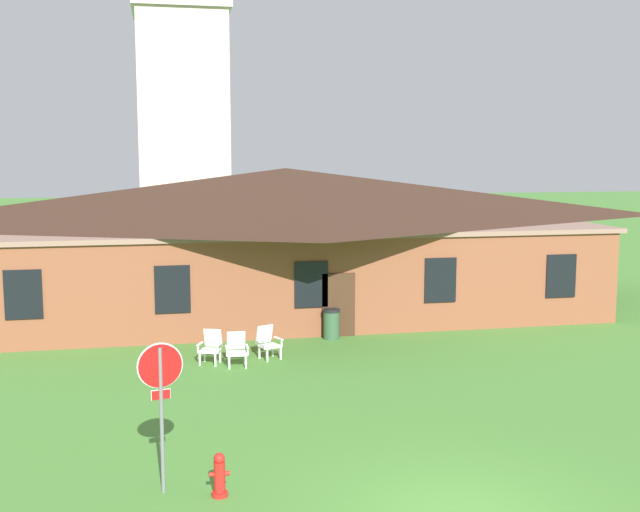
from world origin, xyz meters
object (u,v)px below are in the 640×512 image
at_px(lawn_chair_near_door, 237,348).
at_px(fire_hydrant, 220,476).
at_px(lawn_chair_left_end, 268,341).
at_px(stop_sign, 161,387).
at_px(lawn_chair_by_porch, 211,346).
at_px(trash_bin, 331,324).

xyz_separation_m(lawn_chair_near_door, fire_hydrant, (-1.12, -8.39, -0.12)).
bearing_deg(lawn_chair_left_end, stop_sign, -109.45).
relative_size(lawn_chair_by_porch, lawn_chair_left_end, 1.00).
relative_size(lawn_chair_by_porch, lawn_chair_near_door, 1.00).
bearing_deg(lawn_chair_left_end, lawn_chair_by_porch, -173.23).
bearing_deg(fire_hydrant, lawn_chair_left_end, 76.93).
bearing_deg(lawn_chair_by_porch, lawn_chair_left_end, 6.77).
relative_size(fire_hydrant, trash_bin, 0.81).
distance_m(lawn_chair_near_door, lawn_chair_left_end, 1.16).
bearing_deg(trash_bin, lawn_chair_by_porch, -151.81).
distance_m(lawn_chair_near_door, fire_hydrant, 8.46).
xyz_separation_m(stop_sign, lawn_chair_near_door, (2.09, 8.02, -1.42)).
bearing_deg(lawn_chair_near_door, lawn_chair_by_porch, 146.83).
height_order(stop_sign, trash_bin, stop_sign).
distance_m(lawn_chair_by_porch, trash_bin, 4.54).
bearing_deg(stop_sign, lawn_chair_left_end, 70.55).
relative_size(lawn_chair_near_door, fire_hydrant, 1.21).
height_order(lawn_chair_by_porch, lawn_chair_near_door, same).
xyz_separation_m(lawn_chair_near_door, lawn_chair_left_end, (0.97, 0.64, 0.00)).
distance_m(lawn_chair_by_porch, lawn_chair_left_end, 1.67).
bearing_deg(trash_bin, fire_hydrant, -112.02).
relative_size(stop_sign, lawn_chair_by_porch, 2.83).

